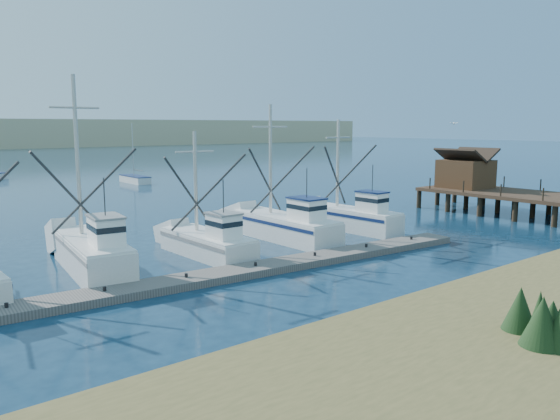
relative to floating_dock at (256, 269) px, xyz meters
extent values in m
plane|color=#0D263B|center=(7.30, -5.82, -0.20)|extent=(500.00, 500.00, 0.00)
cube|color=#4C422D|center=(-0.70, -15.82, 0.60)|extent=(40.00, 10.00, 1.60)
cube|color=#67615C|center=(0.00, 0.00, 0.00)|extent=(29.45, 4.09, 0.39)
cylinder|color=black|center=(28.80, -0.82, 0.65)|extent=(0.44, 0.44, 1.70)
cube|color=black|center=(28.80, -0.82, 1.65)|extent=(7.00, 20.00, 0.30)
cube|color=#4C331E|center=(28.80, 6.18, 3.10)|extent=(4.00, 4.00, 2.60)
cube|color=silver|center=(-6.73, 5.60, 0.68)|extent=(3.38, 8.85, 1.75)
cube|color=white|center=(-6.73, 3.38, 2.30)|extent=(1.63, 2.25, 1.50)
cylinder|color=#B7B2A8|center=(-6.73, 7.07, 5.91)|extent=(0.22, 0.22, 8.72)
cube|color=silver|center=(-0.02, 4.91, 0.44)|extent=(2.61, 7.33, 1.27)
cube|color=white|center=(-0.02, 3.05, 1.82)|extent=(1.43, 1.81, 1.50)
cylinder|color=#B7B2A8|center=(-0.02, 6.14, 4.16)|extent=(0.22, 0.22, 6.18)
cube|color=silver|center=(6.64, 5.79, 0.58)|extent=(2.78, 9.06, 1.55)
cube|color=white|center=(6.64, 3.48, 2.10)|extent=(1.58, 2.22, 1.50)
cylinder|color=#B7B2A8|center=(6.64, 7.33, 5.19)|extent=(0.22, 0.22, 7.67)
cube|color=silver|center=(12.71, 5.42, 0.57)|extent=(2.74, 8.40, 1.52)
cube|color=white|center=(12.71, 3.30, 2.08)|extent=(1.41, 2.10, 1.50)
cylinder|color=#B7B2A8|center=(12.71, 6.83, 4.67)|extent=(0.22, 0.22, 6.69)
cube|color=silver|center=(14.11, 47.60, 0.25)|extent=(1.91, 6.33, 0.90)
cylinder|color=#B7B2A8|center=(14.11, 47.90, 4.30)|extent=(0.12, 0.12, 7.20)
sphere|color=white|center=(21.33, 2.65, 7.74)|extent=(0.18, 0.18, 0.18)
cube|color=white|center=(21.05, 2.65, 7.76)|extent=(0.45, 0.11, 0.12)
cube|color=white|center=(21.60, 2.65, 7.76)|extent=(0.45, 0.11, 0.12)
camera|label=1|loc=(-16.53, -22.92, 7.58)|focal=35.00mm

